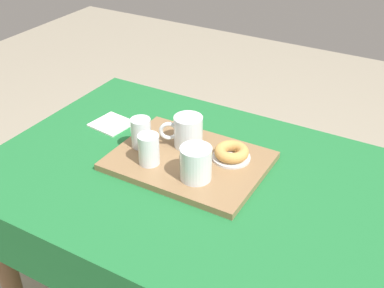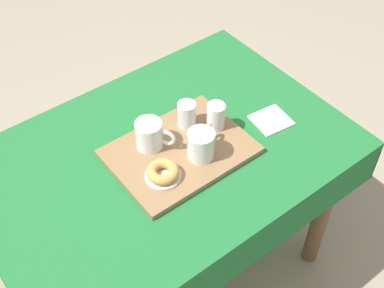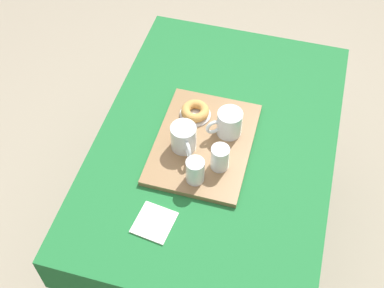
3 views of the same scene
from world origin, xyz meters
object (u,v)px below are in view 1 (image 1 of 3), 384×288
object	(u,v)px
donut_plate_left	(231,157)
sugar_donut_left	(232,152)
dining_table	(194,202)
paper_napkin	(112,124)
water_glass_near	(141,134)
serving_tray	(189,161)
water_glass_far	(149,151)
tea_mug_right	(188,132)
tea_mug_left	(196,164)

from	to	relation	value
donut_plate_left	sugar_donut_left	xyz separation A→B (m)	(0.00, 0.00, 0.02)
dining_table	paper_napkin	world-z (taller)	paper_napkin
donut_plate_left	paper_napkin	xyz separation A→B (m)	(-0.45, 0.01, -0.02)
water_glass_near	paper_napkin	bearing A→B (deg)	155.60
serving_tray	sugar_donut_left	bearing A→B (deg)	29.06
dining_table	donut_plate_left	distance (m)	0.17
dining_table	serving_tray	xyz separation A→B (m)	(-0.04, 0.04, 0.11)
dining_table	water_glass_far	distance (m)	0.21
sugar_donut_left	paper_napkin	xyz separation A→B (m)	(-0.45, 0.01, -0.04)
serving_tray	sugar_donut_left	size ratio (longest dim) A/B	4.38
donut_plate_left	sugar_donut_left	distance (m)	0.02
tea_mug_right	water_glass_near	size ratio (longest dim) A/B	1.34
tea_mug_left	water_glass_near	distance (m)	0.23
water_glass_near	paper_napkin	world-z (taller)	water_glass_near
water_glass_far	donut_plate_left	size ratio (longest dim) A/B	0.82
water_glass_near	water_glass_far	world-z (taller)	same
dining_table	water_glass_far	world-z (taller)	water_glass_far
serving_tray	water_glass_far	world-z (taller)	water_glass_far
tea_mug_right	water_glass_near	distance (m)	0.14
serving_tray	tea_mug_left	bearing A→B (deg)	-48.53
donut_plate_left	tea_mug_left	bearing A→B (deg)	-108.58
water_glass_near	donut_plate_left	distance (m)	0.28
dining_table	donut_plate_left	xyz separation A→B (m)	(0.07, 0.10, 0.13)
dining_table	tea_mug_left	bearing A→B (deg)	-54.44
tea_mug_right	sugar_donut_left	bearing A→B (deg)	-0.05
tea_mug_left	water_glass_far	world-z (taller)	tea_mug_left
tea_mug_right	donut_plate_left	bearing A→B (deg)	-0.05
dining_table	tea_mug_right	distance (m)	0.21
tea_mug_right	sugar_donut_left	world-z (taller)	tea_mug_right
tea_mug_right	water_glass_far	size ratio (longest dim) A/B	1.34
tea_mug_right	sugar_donut_left	xyz separation A→B (m)	(0.15, -0.00, -0.02)
water_glass_far	paper_napkin	world-z (taller)	water_glass_far
water_glass_far	paper_napkin	size ratio (longest dim) A/B	0.76
donut_plate_left	water_glass_near	bearing A→B (deg)	-164.85
water_glass_far	donut_plate_left	distance (m)	0.24
dining_table	serving_tray	distance (m)	0.13
dining_table	donut_plate_left	bearing A→B (deg)	53.89
serving_tray	sugar_donut_left	distance (m)	0.13
tea_mug_right	serving_tray	bearing A→B (deg)	-56.85
water_glass_near	donut_plate_left	bearing A→B (deg)	15.15
serving_tray	dining_table	bearing A→B (deg)	-43.54
tea_mug_right	tea_mug_left	bearing A→B (deg)	-52.09
donut_plate_left	paper_napkin	size ratio (longest dim) A/B	0.93
tea_mug_right	sugar_donut_left	distance (m)	0.15
serving_tray	donut_plate_left	world-z (taller)	donut_plate_left
paper_napkin	water_glass_far	bearing A→B (deg)	-30.11
tea_mug_left	paper_napkin	size ratio (longest dim) A/B	0.99
water_glass_near	water_glass_far	xyz separation A→B (m)	(0.07, -0.06, -0.00)
serving_tray	water_glass_far	xyz separation A→B (m)	(-0.09, -0.08, 0.05)
dining_table	tea_mug_right	xyz separation A→B (m)	(-0.08, 0.10, 0.17)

